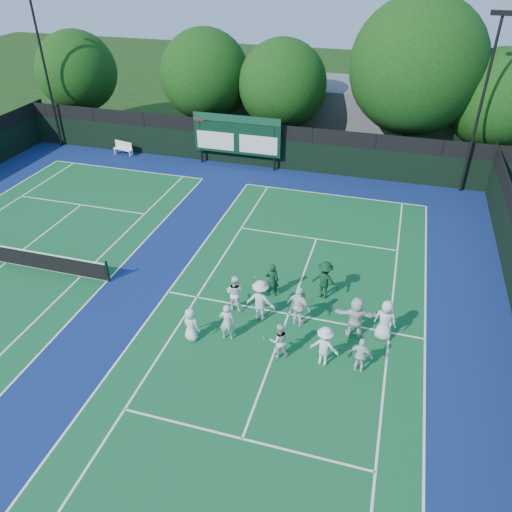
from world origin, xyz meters
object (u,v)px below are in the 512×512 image
(scoreboard, at_px, (237,135))
(coach_left, at_px, (272,280))
(bench, at_px, (123,148))
(tennis_net, at_px, (4,254))

(scoreboard, bearing_deg, coach_left, -66.05)
(bench, xyz_separation_m, coach_left, (14.54, -13.30, 0.30))
(tennis_net, bearing_deg, coach_left, 4.71)
(scoreboard, height_order, tennis_net, scoreboard)
(bench, bearing_deg, coach_left, -42.44)
(bench, bearing_deg, tennis_net, -83.84)
(tennis_net, height_order, coach_left, coach_left)
(scoreboard, relative_size, coach_left, 3.70)
(scoreboard, distance_m, coach_left, 14.85)
(coach_left, bearing_deg, scoreboard, -80.27)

